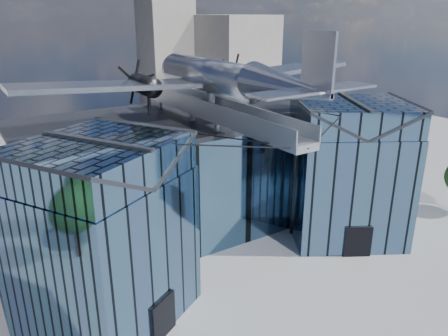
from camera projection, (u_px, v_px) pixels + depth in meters
ground_plane at (238, 261)px, 34.38m from camera, size 120.00×120.00×0.00m
museum at (200, 174)px, 37.12m from camera, size 32.88×24.50×17.60m
bg_towers at (73, 67)px, 71.78m from camera, size 77.00×24.50×26.00m
tree_side_e at (374, 162)px, 45.93m from camera, size 4.04×4.04×5.32m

